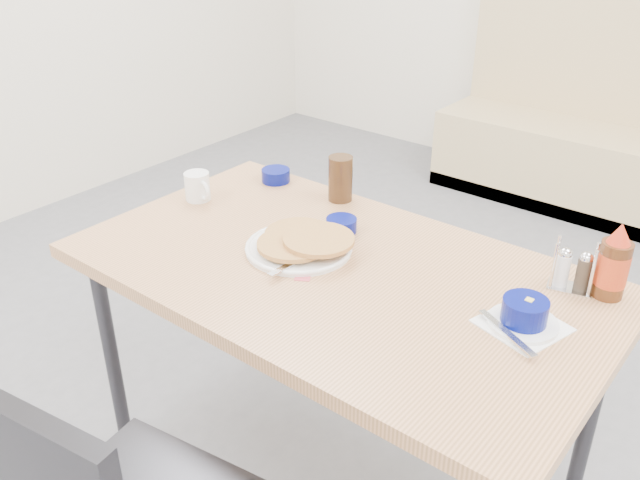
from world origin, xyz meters
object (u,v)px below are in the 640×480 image
Objects in this scene: creamer_bowl at (276,175)px; condiment_caddy at (573,273)px; coffee_mug at (198,186)px; amber_tumbler at (340,179)px; dining_table at (337,287)px; syrup_bottle at (613,265)px; pancake_plate at (301,243)px; booth_bench at (617,148)px; grits_setting at (524,315)px; butter_bowl at (341,225)px.

creamer_bowl is 1.02m from condiment_caddy.
creamer_bowl is at bearing 70.63° from coffee_mug.
condiment_caddy is at bearing -4.81° from amber_tumbler.
syrup_bottle is (0.59, 0.30, 0.15)m from dining_table.
pancake_plate is at bearing 175.12° from dining_table.
condiment_caddy reaches higher than coffee_mug.
creamer_bowl is (-0.50, 0.32, 0.08)m from dining_table.
syrup_bottle is (0.72, 0.29, 0.06)m from pancake_plate.
syrup_bottle is at bearing -2.70° from amber_tumbler.
coffee_mug is 0.28m from creamer_bowl.
booth_bench is 13.34× the size of amber_tumbler.
dining_table is 6.34× the size of grits_setting.
grits_setting is at bearing -113.06° from syrup_bottle.
booth_bench reaches higher than butter_bowl.
amber_tumbler is 0.76m from condiment_caddy.
booth_bench is 20.19× the size of creamer_bowl.
dining_table is 0.44m from amber_tumbler.
pancake_plate is 0.48m from creamer_bowl.
butter_bowl is (0.48, 0.11, -0.03)m from coffee_mug.
booth_bench reaches higher than condiment_caddy.
grits_setting is at bearing -0.53° from coffee_mug.
booth_bench is 2.56m from dining_table.
dining_table is (0.00, -2.53, 0.35)m from booth_bench.
booth_bench is 15.00× the size of condiment_caddy.
grits_setting is (0.49, 0.05, 0.09)m from dining_table.
coffee_mug is 0.80× the size of amber_tumbler.
pancake_plate is at bearing -171.61° from condiment_caddy.
booth_bench is 2.31m from creamer_bowl.
booth_bench is 2.26m from amber_tumbler.
coffee_mug is (-0.46, 0.05, 0.02)m from pancake_plate.
pancake_plate is 0.47m from coffee_mug.
amber_tumbler is (0.35, 0.28, 0.03)m from coffee_mug.
booth_bench is at bearing 90.00° from dining_table.
booth_bench is 2.58m from coffee_mug.
booth_bench is 2.57m from grits_setting.
coffee_mug is 0.58× the size of syrup_bottle.
booth_bench reaches higher than coffee_mug.
creamer_bowl is 0.48× the size of syrup_bottle.
syrup_bottle is (0.11, 0.25, 0.05)m from grits_setting.
coffee_mug is at bearing -109.37° from creamer_bowl.
pancake_plate is 0.35m from amber_tumbler.
pancake_plate is at bearing -158.25° from syrup_bottle.
amber_tumbler is (-0.13, 0.17, 0.05)m from butter_bowl.
creamer_bowl is at bearing 140.09° from pancake_plate.
dining_table is 15.86× the size of butter_bowl.
amber_tumbler is at bearing 128.05° from butter_bowl.
coffee_mug reaches higher than pancake_plate.
grits_setting is at bearing 3.71° from pancake_plate.
butter_bowl is (-0.11, -2.36, 0.43)m from booth_bench.
butter_bowl is at bearing 175.65° from condiment_caddy.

